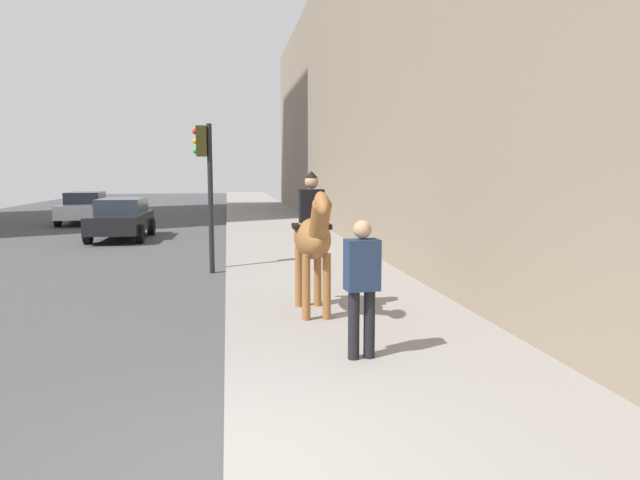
# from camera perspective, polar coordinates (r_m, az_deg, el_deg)

# --- Properties ---
(sidewalk_slab) EXTENTS (120.00, 3.99, 0.12)m
(sidewalk_slab) POSITION_cam_1_polar(r_m,az_deg,el_deg) (5.21, 14.53, -20.10)
(sidewalk_slab) COLOR gray
(sidewalk_slab) RESTS_ON ground
(mounted_horse_near) EXTENTS (2.15, 0.60, 2.28)m
(mounted_horse_near) POSITION_cam_1_polar(r_m,az_deg,el_deg) (9.11, -0.72, 0.43)
(mounted_horse_near) COLOR brown
(mounted_horse_near) RESTS_ON sidewalk_slab
(pedestrian_greeting) EXTENTS (0.30, 0.42, 1.70)m
(pedestrian_greeting) POSITION_cam_1_polar(r_m,az_deg,el_deg) (6.97, 4.18, -3.96)
(pedestrian_greeting) COLOR black
(pedestrian_greeting) RESTS_ON sidewalk_slab
(car_near_lane) EXTENTS (4.08, 1.96, 1.44)m
(car_near_lane) POSITION_cam_1_polar(r_m,az_deg,el_deg) (21.51, -19.08, 2.08)
(car_near_lane) COLOR black
(car_near_lane) RESTS_ON ground
(car_mid_lane) EXTENTS (4.66, 2.08, 1.44)m
(car_mid_lane) POSITION_cam_1_polar(r_m,az_deg,el_deg) (28.75, -22.29, 3.02)
(car_mid_lane) COLOR silver
(car_mid_lane) RESTS_ON ground
(traffic_light_near_curb) EXTENTS (0.20, 0.44, 3.49)m
(traffic_light_near_curb) POSITION_cam_1_polar(r_m,az_deg,el_deg) (13.66, -11.24, 6.52)
(traffic_light_near_curb) COLOR black
(traffic_light_near_curb) RESTS_ON ground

